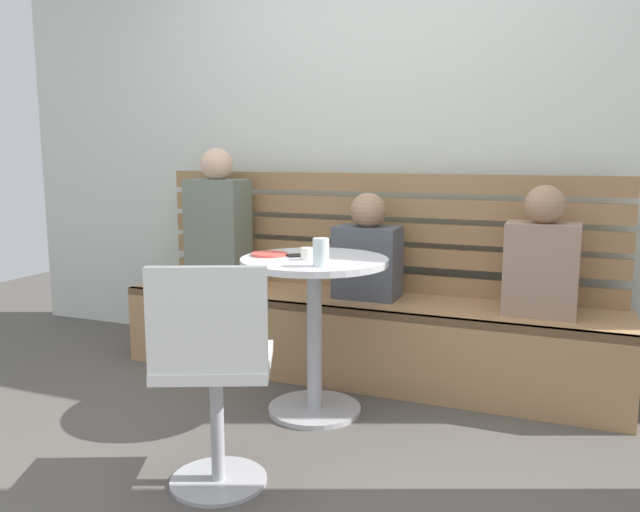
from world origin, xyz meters
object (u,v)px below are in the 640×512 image
(cup_espresso_small, at_px, (307,254))
(plate_small, at_px, (269,254))
(person_adult, at_px, (218,224))
(cafe_table, at_px, (314,305))
(white_chair, at_px, (213,369))
(person_child_left, at_px, (368,252))
(cup_glass_tall, at_px, (321,252))
(person_child_middle, at_px, (542,258))
(booth_bench, at_px, (362,337))
(phone_on_table, at_px, (302,255))

(cup_espresso_small, distance_m, plate_small, 0.22)
(person_adult, xyz_separation_m, cup_espresso_small, (0.85, -0.64, -0.04))
(cafe_table, distance_m, person_adult, 1.08)
(white_chair, height_order, person_child_left, person_child_left)
(cup_glass_tall, bearing_deg, cup_espresso_small, 132.93)
(white_chair, relative_size, cup_espresso_small, 15.18)
(white_chair, bearing_deg, person_child_left, 85.23)
(cafe_table, relative_size, person_child_left, 1.30)
(person_child_middle, bearing_deg, cup_glass_tall, -139.29)
(person_child_middle, relative_size, cup_espresso_small, 11.20)
(white_chair, height_order, person_child_middle, person_child_middle)
(booth_bench, bearing_deg, person_adult, 177.50)
(plate_small, bearing_deg, person_adult, 136.90)
(person_adult, bearing_deg, cafe_table, -34.16)
(booth_bench, bearing_deg, cafe_table, -95.25)
(person_child_middle, height_order, phone_on_table, person_child_middle)
(cafe_table, height_order, white_chair, white_chair)
(person_adult, bearing_deg, cup_glass_tall, -38.47)
(white_chair, bearing_deg, cafe_table, 86.63)
(person_child_left, relative_size, cup_glass_tall, 4.73)
(cup_espresso_small, relative_size, plate_small, 0.33)
(plate_small, bearing_deg, cafe_table, 2.81)
(booth_bench, height_order, cafe_table, cafe_table)
(person_adult, distance_m, person_child_left, 0.94)
(person_child_middle, xyz_separation_m, cup_espresso_small, (-0.97, -0.60, 0.05))
(plate_small, distance_m, phone_on_table, 0.16)
(white_chair, height_order, plate_small, white_chair)
(white_chair, distance_m, person_adult, 1.65)
(booth_bench, relative_size, plate_small, 15.88)
(cafe_table, bearing_deg, phone_on_table, 156.06)
(white_chair, xyz_separation_m, cup_glass_tall, (0.16, 0.62, 0.34))
(white_chair, relative_size, plate_small, 5.00)
(cafe_table, xyz_separation_m, person_child_left, (0.07, 0.58, 0.17))
(person_child_middle, relative_size, phone_on_table, 4.48)
(cafe_table, bearing_deg, person_child_left, 83.28)
(person_child_middle, xyz_separation_m, plate_small, (-1.18, -0.56, 0.03))
(phone_on_table, bearing_deg, white_chair, 142.49)
(cup_glass_tall, distance_m, plate_small, 0.38)
(plate_small, xyz_separation_m, phone_on_table, (0.15, 0.04, -0.00))
(person_child_left, height_order, phone_on_table, person_child_left)
(plate_small, bearing_deg, person_child_middle, 25.14)
(booth_bench, relative_size, person_adult, 3.36)
(cafe_table, relative_size, phone_on_table, 5.29)
(cup_glass_tall, xyz_separation_m, phone_on_table, (-0.18, 0.22, -0.06))
(plate_small, bearing_deg, cup_espresso_small, -11.64)
(person_child_middle, bearing_deg, person_child_left, 177.88)
(white_chair, distance_m, cup_espresso_small, 0.81)
(person_child_left, bearing_deg, cup_glass_tall, -86.97)
(cafe_table, xyz_separation_m, phone_on_table, (-0.08, 0.03, 0.23))
(person_adult, bearing_deg, booth_bench, -2.50)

